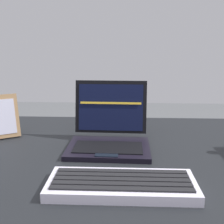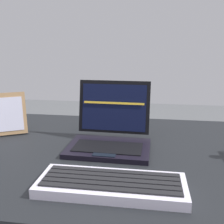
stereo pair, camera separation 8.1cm
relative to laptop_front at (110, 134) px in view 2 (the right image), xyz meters
name	(u,v)px [view 2 (the right image)]	position (x,y,z in m)	size (l,w,h in m)	color
desk	(130,175)	(0.07, -0.02, -0.13)	(1.43, 0.76, 0.75)	black
laptop_front	(110,134)	(0.00, 0.00, 0.00)	(0.26, 0.22, 0.21)	black
external_keyboard	(111,185)	(0.04, -0.26, -0.03)	(0.34, 0.13, 0.03)	silver
photo_frame	(9,114)	(-0.39, 0.07, 0.03)	(0.13, 0.10, 0.16)	#957049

